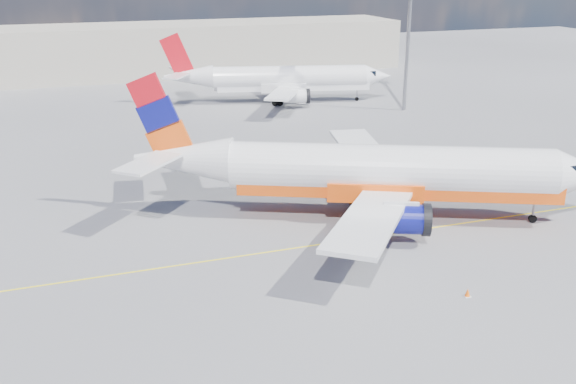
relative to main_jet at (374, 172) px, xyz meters
name	(u,v)px	position (x,y,z in m)	size (l,w,h in m)	color
ground	(352,261)	(-4.43, -6.20, -3.47)	(240.00, 240.00, 0.00)	#5C5C61
taxi_line	(333,242)	(-4.43, -3.20, -3.47)	(70.00, 0.15, 0.01)	yellow
terminal_main	(192,48)	(0.57, 68.80, 0.53)	(70.00, 14.00, 8.00)	#A8A091
main_jet	(374,172)	(0.00, 0.00, 0.00)	(33.75, 25.39, 10.43)	white
second_jet	(282,79)	(6.87, 40.57, -0.42)	(30.32, 23.20, 9.15)	white
traffic_cone	(468,293)	(-0.24, -12.39, -3.24)	(0.35, 0.35, 0.49)	white
floodlight_mast	(410,4)	(19.69, 31.00, 9.39)	(1.57, 1.57, 21.47)	gray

